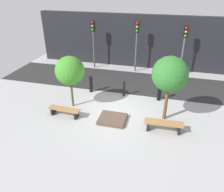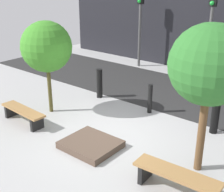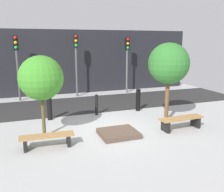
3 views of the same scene
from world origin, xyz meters
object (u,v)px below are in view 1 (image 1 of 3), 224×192
(bollard_center, at_px, (159,92))
(traffic_light_mid_east, at_px, (184,42))
(planter_bed, at_px, (112,119))
(traffic_light_west, at_px, (93,36))
(bollard_left, at_px, (124,89))
(tree_behind_left_bench, at_px, (70,71))
(bench_right, at_px, (164,125))
(tree_behind_right_bench, at_px, (170,74))
(traffic_light_mid_west, at_px, (137,38))
(bollard_far_left, at_px, (91,84))
(bench_left, at_px, (64,111))

(bollard_center, xyz_separation_m, traffic_light_mid_east, (1.21, 4.20, 1.93))
(planter_bed, xyz_separation_m, traffic_light_west, (-3.31, 6.95, 2.42))
(planter_bed, height_order, bollard_left, bollard_left)
(planter_bed, xyz_separation_m, tree_behind_left_bench, (-2.51, 0.85, 2.01))
(bench_right, xyz_separation_m, bollard_center, (-0.40, 2.95, 0.19))
(bench_right, xyz_separation_m, traffic_light_west, (-5.82, 7.15, 2.17))
(planter_bed, bearing_deg, tree_behind_left_bench, 161.24)
(bollard_left, height_order, traffic_light_mid_east, traffic_light_mid_east)
(tree_behind_right_bench, relative_size, traffic_light_mid_west, 0.88)
(bollard_far_left, relative_size, bollard_left, 1.09)
(traffic_light_west, height_order, traffic_light_mid_west, traffic_light_mid_west)
(bench_left, relative_size, bollard_center, 1.61)
(bench_left, distance_m, bollard_far_left, 2.98)
(tree_behind_left_bench, bearing_deg, bench_left, -90.00)
(bollard_left, relative_size, traffic_light_mid_west, 0.25)
(tree_behind_right_bench, xyz_separation_m, bollard_center, (-0.40, 1.90, -1.89))
(planter_bed, distance_m, bollard_far_left, 3.49)
(bench_left, xyz_separation_m, tree_behind_right_bench, (5.01, 1.05, 2.11))
(traffic_light_west, distance_m, traffic_light_mid_east, 6.62)
(bench_right, bearing_deg, bollard_far_left, 144.48)
(tree_behind_left_bench, relative_size, traffic_light_mid_west, 0.77)
(tree_behind_right_bench, xyz_separation_m, traffic_light_mid_east, (0.80, 6.10, 0.04))
(bench_right, distance_m, bollard_center, 2.98)
(tree_behind_left_bench, bearing_deg, planter_bed, -18.76)
(bench_right, relative_size, traffic_light_west, 0.49)
(bollard_far_left, height_order, traffic_light_mid_east, traffic_light_mid_east)
(tree_behind_left_bench, distance_m, tree_behind_right_bench, 5.02)
(tree_behind_left_bench, distance_m, traffic_light_west, 6.16)
(bench_left, relative_size, traffic_light_west, 0.47)
(tree_behind_right_bench, bearing_deg, bollard_far_left, 157.62)
(tree_behind_right_bench, relative_size, bollard_center, 3.09)
(bench_right, bearing_deg, tree_behind_right_bench, 87.09)
(tree_behind_right_bench, bearing_deg, bench_right, -90.00)
(bench_right, relative_size, tree_behind_left_bench, 0.62)
(bollard_center, xyz_separation_m, traffic_light_mid_west, (-2.10, 4.20, 2.04))
(planter_bed, relative_size, traffic_light_mid_west, 0.36)
(bollard_left, bearing_deg, traffic_light_mid_west, 90.00)
(bollard_left, bearing_deg, bollard_center, 0.00)
(bench_left, bearing_deg, planter_bed, 7.47)
(traffic_light_mid_west, distance_m, traffic_light_mid_east, 3.31)
(bench_left, relative_size, bench_right, 0.95)
(bench_right, bearing_deg, planter_bed, 172.53)
(tree_behind_right_bench, xyz_separation_m, bollard_left, (-2.51, 1.90, -1.95))
(bollard_far_left, distance_m, traffic_light_mid_west, 5.12)
(bench_left, xyz_separation_m, bollard_left, (2.51, 2.95, 0.16))
(planter_bed, relative_size, tree_behind_right_bench, 0.41)
(bench_left, xyz_separation_m, planter_bed, (2.51, 0.20, -0.22))
(planter_bed, height_order, tree_behind_left_bench, tree_behind_left_bench)
(bench_right, relative_size, bollard_left, 1.89)
(bollard_far_left, bearing_deg, traffic_light_mid_east, 37.80)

